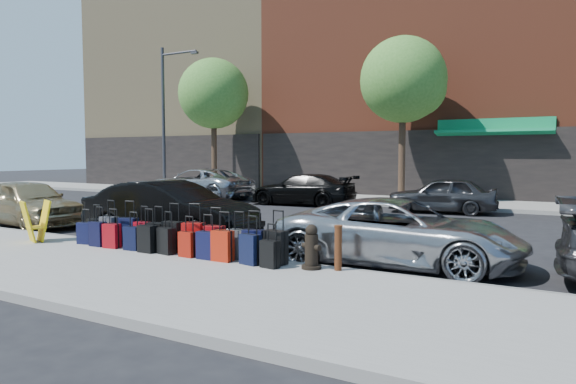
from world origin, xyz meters
The scene contains 41 objects.
ground centered at (0.00, 0.00, 0.00)m, with size 120.00×120.00×0.00m, color black.
sidewalk_near centered at (0.00, -6.50, 0.07)m, with size 60.00×4.00×0.15m, color gray.
sidewalk_far centered at (0.00, 10.00, 0.07)m, with size 60.00×4.00×0.15m, color gray.
curb_near centered at (0.00, -4.48, 0.07)m, with size 60.00×0.08×0.15m, color gray.
curb_far centered at (0.00, 7.98, 0.07)m, with size 60.00×0.08×0.15m, color gray.
building_left centered at (-16.00, 17.98, 7.98)m, with size 15.00×12.12×16.00m.
building_center centered at (0.00, 17.99, 9.98)m, with size 17.00×12.85×20.00m.
tree_left centered at (-9.86, 9.50, 5.41)m, with size 3.80×3.80×7.27m.
tree_center centered at (0.64, 9.50, 5.41)m, with size 3.80×3.80×7.27m.
streetlight centered at (-12.80, 8.80, 4.66)m, with size 2.59×0.18×8.00m.
suitcase_front_0 centered at (-2.51, -4.79, 0.43)m, with size 0.38×0.22×0.88m.
suitcase_front_1 centered at (-2.00, -4.83, 0.47)m, with size 0.43×0.24×1.01m.
suitcase_front_2 centered at (-1.42, -4.80, 0.47)m, with size 0.45×0.29×1.02m.
suitcase_front_3 centered at (-0.95, -4.82, 0.44)m, with size 0.40×0.24×0.93m.
suitcase_front_4 centered at (-0.52, -4.83, 0.45)m, with size 0.39×0.22×0.95m.
suitcase_front_5 centered at (-0.08, -4.83, 0.47)m, with size 0.43×0.24×1.03m.
suitcase_front_6 centered at (0.49, -4.83, 0.48)m, with size 0.48×0.32×1.06m.
suitcase_front_7 centered at (0.97, -4.75, 0.46)m, with size 0.43×0.27×0.99m.
suitcase_front_8 centered at (1.56, -4.77, 0.45)m, with size 0.40×0.23×0.94m.
suitcase_front_9 centered at (1.95, -4.80, 0.46)m, with size 0.44×0.30×0.98m.
suitcase_front_10 centered at (2.47, -4.81, 0.47)m, with size 0.45×0.29×1.02m.
suitcase_back_0 centered at (-2.50, -5.10, 0.40)m, with size 0.37×0.25×0.80m.
suitcase_back_1 centered at (-2.00, -5.15, 0.43)m, with size 0.37×0.22×0.89m.
suitcase_back_2 centered at (-1.55, -5.16, 0.42)m, with size 0.39×0.25×0.87m.
suitcase_back_3 centered at (-0.96, -5.13, 0.41)m, with size 0.37×0.24×0.83m.
suitcase_back_4 centered at (-0.49, -5.15, 0.44)m, with size 0.39×0.23×0.93m.
suitcase_back_5 centered at (-0.01, -5.09, 0.43)m, with size 0.40×0.27×0.89m.
suitcase_back_6 centered at (0.57, -5.10, 0.41)m, with size 0.35×0.21×0.83m.
suitcase_back_7 centered at (1.04, -5.09, 0.43)m, with size 0.37×0.22×0.89m.
suitcase_back_8 centered at (1.43, -5.09, 0.45)m, with size 0.41×0.24×0.96m.
suitcase_back_9 centered at (2.06, -5.07, 0.44)m, with size 0.42×0.30×0.92m.
suitcase_back_10 centered at (2.54, -5.14, 0.40)m, with size 0.37×0.25×0.81m.
fire_hydrant centered at (3.23, -4.83, 0.52)m, with size 0.42×0.36×0.81m.
bollard centered at (3.71, -4.72, 0.57)m, with size 0.15×0.15×0.81m.
display_rack centered at (-3.76, -5.46, 0.63)m, with size 0.73×0.76×0.97m.
car_near_0 centered at (-7.36, -3.27, 0.73)m, with size 1.73×4.30×1.47m, color tan.
car_near_1 centered at (-1.69, -3.11, 0.77)m, with size 1.62×4.65×1.53m, color black.
car_near_2 centered at (4.33, -3.12, 0.67)m, with size 2.23×4.83×1.34m, color #AFB1B6.
car_far_0 centered at (-8.93, 6.85, 0.77)m, with size 2.55×5.53×1.54m, color #ADAFB4.
car_far_1 centered at (-3.08, 6.76, 0.68)m, with size 1.92×4.71×1.37m, color black.
car_far_2 centered at (2.92, 6.69, 0.69)m, with size 1.63×4.04×1.38m, color #303032.
Camera 1 is at (7.36, -13.02, 2.21)m, focal length 32.00 mm.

